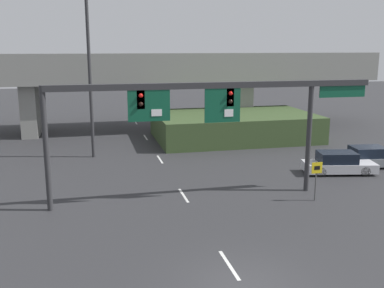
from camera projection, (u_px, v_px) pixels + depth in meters
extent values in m
plane|color=#2D2D30|center=(242.00, 285.00, 15.62)|extent=(160.00, 160.00, 0.00)
cube|color=silver|center=(229.00, 265.00, 17.03)|extent=(0.14, 2.40, 0.01)
cube|color=silver|center=(184.00, 195.00, 24.95)|extent=(0.14, 2.40, 0.01)
cube|color=silver|center=(160.00, 159.00, 32.87)|extent=(0.14, 2.40, 0.01)
cube|color=silver|center=(146.00, 137.00, 40.79)|extent=(0.14, 2.40, 0.01)
cube|color=silver|center=(136.00, 122.00, 48.70)|extent=(0.14, 2.40, 0.01)
cylinder|color=#2D2D30|center=(46.00, 150.00, 22.05)|extent=(0.28, 0.28, 6.29)
cylinder|color=#2D2D30|center=(309.00, 137.00, 25.16)|extent=(0.28, 0.28, 6.29)
cube|color=#2D2D30|center=(218.00, 85.00, 23.34)|extent=(17.48, 0.32, 0.32)
cube|color=black|center=(140.00, 99.00, 22.58)|extent=(0.40, 0.28, 0.95)
sphere|color=red|center=(141.00, 96.00, 22.37)|extent=(0.22, 0.22, 0.22)
sphere|color=black|center=(141.00, 104.00, 22.46)|extent=(0.22, 0.22, 0.22)
cube|color=black|center=(230.00, 97.00, 23.62)|extent=(0.40, 0.28, 0.95)
sphere|color=red|center=(231.00, 93.00, 23.41)|extent=(0.22, 0.22, 0.22)
sphere|color=black|center=(231.00, 102.00, 23.50)|extent=(0.22, 0.22, 0.22)
cube|color=#0F4C33|center=(149.00, 106.00, 22.65)|extent=(2.15, 0.08, 1.59)
cube|color=white|center=(157.00, 113.00, 22.76)|extent=(0.54, 0.03, 0.35)
cube|color=#0F4C33|center=(223.00, 105.00, 23.52)|extent=(1.93, 0.08, 1.79)
cube|color=white|center=(229.00, 113.00, 23.63)|extent=(0.48, 0.03, 0.39)
cube|color=#0F4C33|center=(342.00, 91.00, 24.97)|extent=(2.78, 0.07, 0.64)
cylinder|color=#4C4C4C|center=(316.00, 181.00, 23.91)|extent=(0.08, 0.08, 2.18)
cube|color=yellow|center=(317.00, 168.00, 23.71)|extent=(0.60, 0.03, 0.60)
cube|color=black|center=(317.00, 168.00, 23.69)|extent=(0.33, 0.01, 0.21)
cylinder|color=#2D2D30|center=(90.00, 73.00, 32.28)|extent=(0.24, 0.24, 12.49)
cube|color=gray|center=(139.00, 72.00, 43.73)|extent=(47.75, 7.40, 1.86)
cube|color=gray|center=(143.00, 58.00, 40.10)|extent=(47.75, 0.40, 0.90)
cube|color=gray|center=(32.00, 109.00, 42.20)|extent=(1.40, 5.92, 4.73)
cube|color=gray|center=(237.00, 103.00, 46.67)|extent=(1.40, 5.92, 4.73)
cube|color=#384C28|center=(234.00, 126.00, 40.01)|extent=(13.81, 8.70, 2.27)
cube|color=silver|center=(339.00, 167.00, 29.20)|extent=(4.83, 2.62, 0.58)
cube|color=black|center=(337.00, 157.00, 29.06)|extent=(2.64, 2.02, 0.68)
cylinder|color=black|center=(356.00, 165.00, 30.02)|extent=(0.67, 0.34, 0.64)
cylinder|color=black|center=(365.00, 172.00, 28.52)|extent=(0.67, 0.34, 0.64)
cylinder|color=black|center=(314.00, 166.00, 29.94)|extent=(0.67, 0.34, 0.64)
cylinder|color=black|center=(321.00, 172.00, 28.44)|extent=(0.67, 0.34, 0.64)
cube|color=gray|center=(370.00, 160.00, 30.84)|extent=(4.48, 2.29, 0.57)
cube|color=black|center=(368.00, 152.00, 30.69)|extent=(2.41, 1.88, 0.67)
cylinder|color=black|center=(382.00, 159.00, 31.80)|extent=(0.66, 0.29, 0.64)
cylinder|color=black|center=(346.00, 160.00, 31.49)|extent=(0.66, 0.29, 0.64)
cylinder|color=black|center=(357.00, 166.00, 29.94)|extent=(0.66, 0.29, 0.64)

